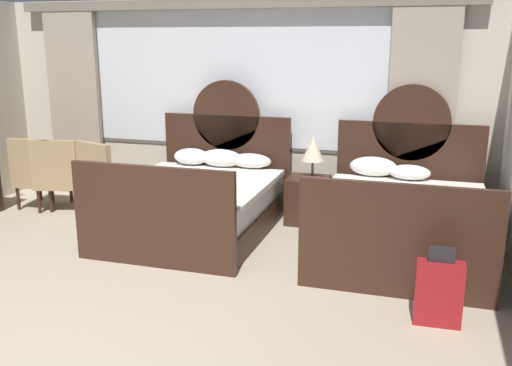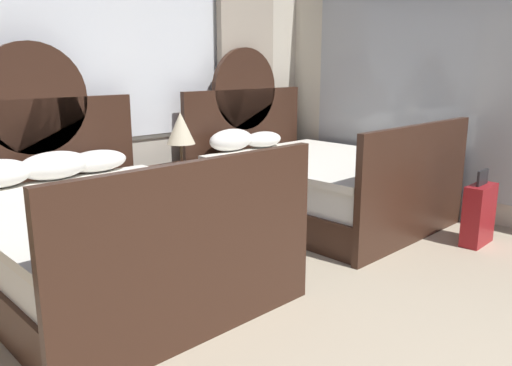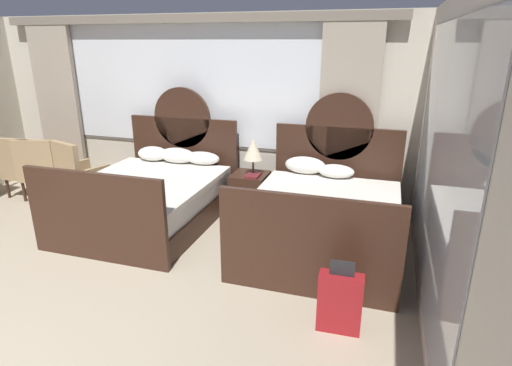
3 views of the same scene
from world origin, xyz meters
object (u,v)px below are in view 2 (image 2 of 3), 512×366
object	(u,v)px
nightstand_between_beds	(178,196)
book_on_nightstand	(190,166)
bed_near_mirror	(314,181)
table_lamp_on_nightstand	(181,129)
suitcase_on_floor	(479,214)
bed_near_window	(101,232)

from	to	relation	value
nightstand_between_beds	book_on_nightstand	bearing A→B (deg)	-52.58
bed_near_mirror	table_lamp_on_nightstand	world-z (taller)	bed_near_mirror
table_lamp_on_nightstand	suitcase_on_floor	size ratio (longest dim) A/B	0.79
bed_near_window	bed_near_mirror	distance (m)	2.31
nightstand_between_beds	suitcase_on_floor	world-z (taller)	suitcase_on_floor
bed_near_window	book_on_nightstand	world-z (taller)	bed_near_window
book_on_nightstand	suitcase_on_floor	xyz separation A→B (m)	(1.44, -2.13, -0.31)
bed_near_mirror	book_on_nightstand	xyz separation A→B (m)	(-1.08, 0.62, 0.22)
bed_near_mirror	suitcase_on_floor	size ratio (longest dim) A/B	3.37
bed_near_window	nightstand_between_beds	bearing A→B (deg)	31.32
bed_near_window	bed_near_mirror	size ratio (longest dim) A/B	1.00
bed_near_mirror	suitcase_on_floor	distance (m)	1.56
nightstand_between_beds	table_lamp_on_nightstand	bearing A→B (deg)	-7.82
nightstand_between_beds	suitcase_on_floor	bearing A→B (deg)	-55.78
bed_near_window	table_lamp_on_nightstand	bearing A→B (deg)	30.00
book_on_nightstand	suitcase_on_floor	distance (m)	2.60
nightstand_between_beds	bed_near_window	bearing A→B (deg)	-148.68
nightstand_between_beds	table_lamp_on_nightstand	distance (m)	0.64
table_lamp_on_nightstand	suitcase_on_floor	distance (m)	2.74
bed_near_mirror	suitcase_on_floor	bearing A→B (deg)	-76.42
bed_near_mirror	nightstand_between_beds	xyz separation A→B (m)	(-1.15, 0.72, -0.08)
bed_near_window	book_on_nightstand	xyz separation A→B (m)	(1.23, 0.61, 0.21)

